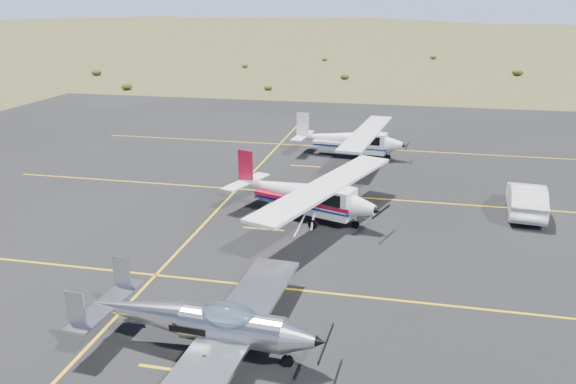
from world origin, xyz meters
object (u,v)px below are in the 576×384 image
at_px(aircraft_plain, 350,139).
at_px(aircraft_low_wing, 206,323).
at_px(aircraft_cessna, 305,193).
at_px(sedan, 526,199).

bearing_deg(aircraft_plain, aircraft_low_wing, -87.43).
relative_size(aircraft_cessna, sedan, 2.40).
relative_size(aircraft_plain, sedan, 2.35).
distance_m(aircraft_cessna, aircraft_plain, 12.16).
bearing_deg(sedan, aircraft_low_wing, 57.46).
bearing_deg(aircraft_plain, aircraft_cessna, -87.58).
distance_m(aircraft_low_wing, aircraft_cessna, 11.94).
bearing_deg(aircraft_plain, sedan, -35.99).
bearing_deg(aircraft_low_wing, aircraft_plain, 89.47).
height_order(aircraft_low_wing, aircraft_cessna, aircraft_cessna).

